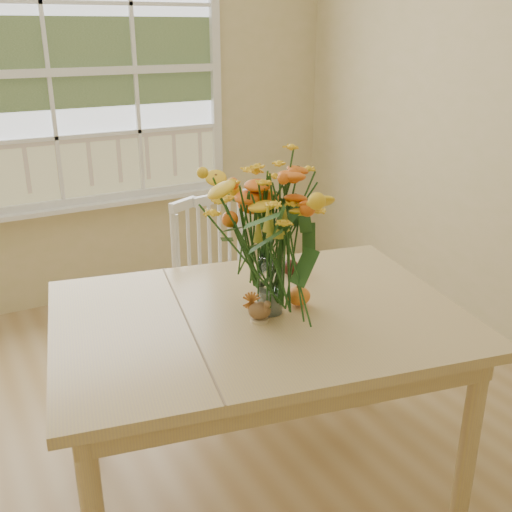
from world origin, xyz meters
TOP-DOWN VIEW (x-y plane):
  - floor at (0.00, 0.00)m, footprint 4.00×4.50m
  - wall_back at (0.00, 2.25)m, footprint 4.00×0.02m
  - window at (0.00, 2.21)m, footprint 2.42×0.12m
  - dining_table at (0.25, 0.02)m, footprint 1.69×1.36m
  - windsor_chair at (0.48, 0.82)m, footprint 0.52×0.50m
  - flower_vase at (0.29, -0.00)m, footprint 0.45×0.45m
  - pumpkin at (0.41, -0.00)m, footprint 0.09×0.09m
  - turkey_figurine at (0.21, -0.05)m, footprint 0.10×0.09m
  - dark_gourd at (0.54, 0.26)m, footprint 0.12×0.07m

SIDE VIEW (x-z plane):
  - floor at x=0.00m, z-range -0.01..0.00m
  - windsor_chair at x=0.48m, z-range 0.06..1.06m
  - dining_table at x=0.25m, z-range 0.31..1.12m
  - dark_gourd at x=0.54m, z-range 0.81..0.88m
  - pumpkin at x=0.41m, z-range 0.81..0.88m
  - turkey_figurine at x=0.21m, z-range 0.80..0.90m
  - flower_vase at x=0.29m, z-range 0.86..1.40m
  - wall_back at x=0.00m, z-range 0.00..2.70m
  - window at x=0.00m, z-range 0.66..2.40m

